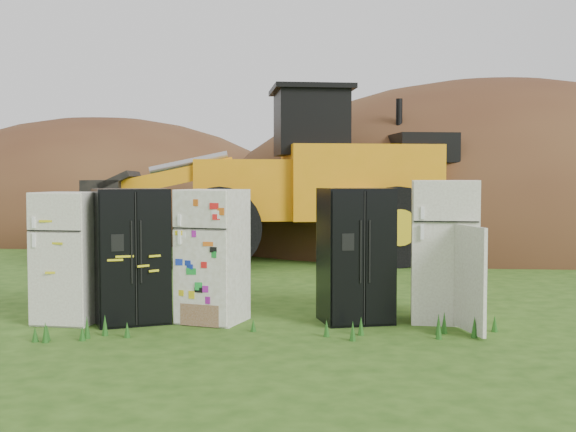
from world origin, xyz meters
name	(u,v)px	position (x,y,z in m)	size (l,w,h in m)	color
ground	(256,322)	(0.00, 0.00, 0.00)	(120.00, 120.00, 0.00)	#274913
fridge_leftmost	(69,257)	(-2.40, 0.03, 0.83)	(0.74, 0.71, 1.67)	white
fridge_black_side	(131,256)	(-1.60, 0.00, 0.86)	(0.89, 0.70, 1.71)	black
fridge_sticker	(213,256)	(-0.56, 0.03, 0.85)	(0.76, 0.70, 1.70)	white
fridge_black_right	(355,255)	(1.27, -0.01, 0.86)	(0.86, 0.72, 1.72)	black
fridge_open_door	(444,251)	(2.42, 0.03, 0.91)	(0.82, 0.76, 1.82)	white
wheel_loader	(267,175)	(0.06, 6.75, 1.92)	(7.95, 3.22, 3.85)	orange
dirt_mound_right	(495,242)	(6.53, 11.35, 0.00)	(16.93, 12.42, 9.27)	#3F2114
dirt_mound_left	(103,234)	(-5.53, 14.83, 0.00)	(14.09, 10.57, 7.69)	#3F2114
dirt_mound_back	(247,226)	(-0.88, 18.89, 0.00)	(16.75, 11.17, 5.37)	#3F2114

